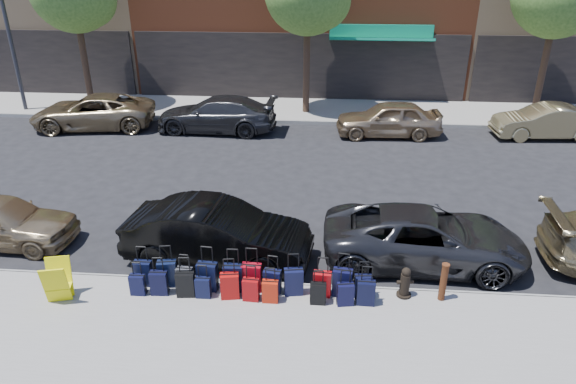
# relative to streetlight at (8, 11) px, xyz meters

# --- Properties ---
(ground) EXTENTS (120.00, 120.00, 0.00)m
(ground) POSITION_rel_streetlight_xyz_m (12.80, -8.80, -4.66)
(ground) COLOR black
(ground) RESTS_ON ground
(sidewalk_near) EXTENTS (60.00, 4.00, 0.15)m
(sidewalk_near) POSITION_rel_streetlight_xyz_m (12.80, -15.30, -4.59)
(sidewalk_near) COLOR gray
(sidewalk_near) RESTS_ON ground
(sidewalk_far) EXTENTS (60.00, 4.00, 0.15)m
(sidewalk_far) POSITION_rel_streetlight_xyz_m (12.80, 1.20, -4.59)
(sidewalk_far) COLOR gray
(sidewalk_far) RESTS_ON ground
(curb_near) EXTENTS (60.00, 0.08, 0.15)m
(curb_near) POSITION_rel_streetlight_xyz_m (12.80, -13.28, -4.59)
(curb_near) COLOR gray
(curb_near) RESTS_ON ground
(curb_far) EXTENTS (60.00, 0.08, 0.15)m
(curb_far) POSITION_rel_streetlight_xyz_m (12.80, -0.82, -4.59)
(curb_far) COLOR gray
(curb_far) RESTS_ON ground
(streetlight) EXTENTS (2.59, 0.18, 8.00)m
(streetlight) POSITION_rel_streetlight_xyz_m (0.00, 0.00, 0.00)
(streetlight) COLOR #333338
(streetlight) RESTS_ON sidewalk_far
(suitcase_front_0) EXTENTS (0.40, 0.23, 0.97)m
(suitcase_front_0) POSITION_rel_streetlight_xyz_m (10.30, -13.57, -4.21)
(suitcase_front_0) COLOR black
(suitcase_front_0) RESTS_ON sidewalk_near
(suitcase_front_1) EXTENTS (0.46, 0.30, 1.02)m
(suitcase_front_1) POSITION_rel_streetlight_xyz_m (10.86, -13.57, -4.19)
(suitcase_front_1) COLOR black
(suitcase_front_1) RESTS_ON sidewalk_near
(suitcase_front_2) EXTENTS (0.37, 0.22, 0.86)m
(suitcase_front_2) POSITION_rel_streetlight_xyz_m (11.28, -13.64, -4.24)
(suitcase_front_2) COLOR #343539
(suitcase_front_2) RESTS_ON sidewalk_near
(suitcase_front_3) EXTENTS (0.46, 0.28, 1.07)m
(suitcase_front_3) POSITION_rel_streetlight_xyz_m (11.79, -13.63, -4.18)
(suitcase_front_3) COLOR black
(suitcase_front_3) RESTS_ON sidewalk_near
(suitcase_front_4) EXTENTS (0.44, 0.25, 1.04)m
(suitcase_front_4) POSITION_rel_streetlight_xyz_m (12.38, -13.63, -4.19)
(suitcase_front_4) COLOR black
(suitcase_front_4) RESTS_ON sidewalk_near
(suitcase_front_5) EXTENTS (0.44, 0.25, 1.05)m
(suitcase_front_5) POSITION_rel_streetlight_xyz_m (12.78, -13.57, -4.18)
(suitcase_front_5) COLOR maroon
(suitcase_front_5) RESTS_ON sidewalk_near
(suitcase_front_6) EXTENTS (0.41, 0.27, 0.92)m
(suitcase_front_6) POSITION_rel_streetlight_xyz_m (13.25, -13.64, -4.22)
(suitcase_front_6) COLOR black
(suitcase_front_6) RESTS_ON sidewalk_near
(suitcase_front_7) EXTENTS (0.45, 0.29, 1.00)m
(suitcase_front_7) POSITION_rel_streetlight_xyz_m (13.73, -13.65, -4.20)
(suitcase_front_7) COLOR black
(suitcase_front_7) RESTS_ON sidewalk_near
(suitcase_front_8) EXTENTS (0.40, 0.24, 0.94)m
(suitcase_front_8) POSITION_rel_streetlight_xyz_m (14.35, -13.65, -4.22)
(suitcase_front_8) COLOR #A60A0F
(suitcase_front_8) RESTS_ON sidewalk_near
(suitcase_front_9) EXTENTS (0.45, 0.29, 1.03)m
(suitcase_front_9) POSITION_rel_streetlight_xyz_m (14.80, -13.59, -4.19)
(suitcase_front_9) COLOR black
(suitcase_front_9) RESTS_ON sidewalk_near
(suitcase_front_10) EXTENTS (0.38, 0.24, 0.88)m
(suitcase_front_10) POSITION_rel_streetlight_xyz_m (15.25, -13.64, -4.24)
(suitcase_front_10) COLOR black
(suitcase_front_10) RESTS_ON sidewalk_near
(suitcase_back_0) EXTENTS (0.33, 0.19, 0.79)m
(suitcase_back_0) POSITION_rel_streetlight_xyz_m (10.29, -13.93, -4.26)
(suitcase_back_0) COLOR black
(suitcase_back_0) RESTS_ON sidewalk_near
(suitcase_back_1) EXTENTS (0.39, 0.24, 0.90)m
(suitcase_back_1) POSITION_rel_streetlight_xyz_m (10.76, -13.88, -4.23)
(suitcase_back_1) COLOR black
(suitcase_back_1) RESTS_ON sidewalk_near
(suitcase_back_2) EXTENTS (0.42, 0.27, 0.94)m
(suitcase_back_2) POSITION_rel_streetlight_xyz_m (11.36, -13.90, -4.22)
(suitcase_back_2) COLOR black
(suitcase_back_2) RESTS_ON sidewalk_near
(suitcase_back_3) EXTENTS (0.33, 0.19, 0.78)m
(suitcase_back_3) POSITION_rel_streetlight_xyz_m (11.76, -13.92, -4.27)
(suitcase_back_3) COLOR black
(suitcase_back_3) RESTS_ON sidewalk_near
(suitcase_back_4) EXTENTS (0.43, 0.30, 0.96)m
(suitcase_back_4) POSITION_rel_streetlight_xyz_m (12.34, -13.89, -4.21)
(suitcase_back_4) COLOR #A80C0A
(suitcase_back_4) RESTS_ON sidewalk_near
(suitcase_back_5) EXTENTS (0.36, 0.23, 0.84)m
(suitcase_back_5) POSITION_rel_streetlight_xyz_m (12.82, -13.94, -4.25)
(suitcase_back_5) COLOR #93090B
(suitcase_back_5) RESTS_ON sidewalk_near
(suitcase_back_6) EXTENTS (0.35, 0.20, 0.82)m
(suitcase_back_6) POSITION_rel_streetlight_xyz_m (13.24, -13.96, -4.25)
(suitcase_back_6) COLOR #B5200B
(suitcase_back_6) RESTS_ON sidewalk_near
(suitcase_back_8) EXTENTS (0.34, 0.20, 0.81)m
(suitcase_back_8) POSITION_rel_streetlight_xyz_m (14.27, -13.94, -4.26)
(suitcase_back_8) COLOR black
(suitcase_back_8) RESTS_ON sidewalk_near
(suitcase_back_9) EXTENTS (0.38, 0.26, 0.84)m
(suitcase_back_9) POSITION_rel_streetlight_xyz_m (14.86, -13.94, -4.25)
(suitcase_back_9) COLOR black
(suitcase_back_9) RESTS_ON sidewalk_near
(suitcase_back_10) EXTENTS (0.39, 0.23, 0.91)m
(suitcase_back_10) POSITION_rel_streetlight_xyz_m (15.30, -13.88, -4.23)
(suitcase_back_10) COLOR black
(suitcase_back_10) RESTS_ON sidewalk_near
(fire_hydrant) EXTENTS (0.37, 0.32, 0.72)m
(fire_hydrant) POSITION_rel_streetlight_xyz_m (16.16, -13.53, -4.18)
(fire_hydrant) COLOR black
(fire_hydrant) RESTS_ON sidewalk_near
(bollard) EXTENTS (0.17, 0.17, 0.90)m
(bollard) POSITION_rel_streetlight_xyz_m (16.96, -13.59, -4.05)
(bollard) COLOR #38190C
(bollard) RESTS_ON sidewalk_near
(display_rack) EXTENTS (0.64, 0.68, 0.92)m
(display_rack) POSITION_rel_streetlight_xyz_m (8.66, -14.25, -4.05)
(display_rack) COLOR yellow
(display_rack) RESTS_ON sidewalk_near
(car_near_1) EXTENTS (4.75, 2.10, 1.52)m
(car_near_1) POSITION_rel_streetlight_xyz_m (11.75, -12.20, -3.90)
(car_near_1) COLOR black
(car_near_1) RESTS_ON ground
(car_near_2) EXTENTS (5.03, 2.43, 1.38)m
(car_near_2) POSITION_rel_streetlight_xyz_m (16.83, -11.84, -3.97)
(car_near_2) COLOR #2F2F32
(car_near_2) RESTS_ON ground
(car_far_0) EXTENTS (5.49, 3.09, 1.45)m
(car_far_0) POSITION_rel_streetlight_xyz_m (4.14, -2.07, -3.94)
(car_far_0) COLOR #8F7A57
(car_far_0) RESTS_ON ground
(car_far_1) EXTENTS (5.20, 2.31, 1.48)m
(car_far_1) POSITION_rel_streetlight_xyz_m (9.60, -2.08, -3.92)
(car_far_1) COLOR #2E2E30
(car_far_1) RESTS_ON ground
(car_far_2) EXTENTS (4.40, 1.94, 1.47)m
(car_far_2) POSITION_rel_streetlight_xyz_m (16.88, -2.12, -3.93)
(car_far_2) COLOR tan
(car_far_2) RESTS_ON ground
(car_far_3) EXTENTS (4.26, 1.73, 1.38)m
(car_far_3) POSITION_rel_streetlight_xyz_m (23.31, -1.86, -3.97)
(car_far_3) COLOR tan
(car_far_3) RESTS_ON ground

